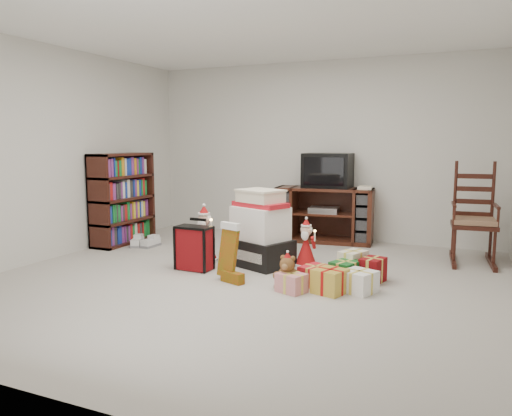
{
  "coord_description": "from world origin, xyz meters",
  "views": [
    {
      "loc": [
        2.09,
        -4.38,
        1.39
      ],
      "look_at": [
        -0.12,
        0.6,
        0.66
      ],
      "focal_mm": 35.0,
      "sensor_mm": 36.0,
      "label": 1
    }
  ],
  "objects_px": {
    "tv_stand": "(324,215)",
    "santa_figurine": "(306,248)",
    "gift_cluster": "(337,273)",
    "crt_television": "(328,170)",
    "rocking_chair": "(474,227)",
    "gift_pile": "(260,233)",
    "teddy_bear": "(288,274)",
    "red_suitcase": "(194,248)",
    "bookshelf": "(123,200)",
    "mrs_claus_figurine": "(204,240)",
    "sneaker_pair": "(144,243)"
  },
  "relations": [
    {
      "from": "bookshelf",
      "to": "santa_figurine",
      "type": "relative_size",
      "value": 2.25
    },
    {
      "from": "gift_cluster",
      "to": "santa_figurine",
      "type": "bearing_deg",
      "value": 131.05
    },
    {
      "from": "red_suitcase",
      "to": "mrs_claus_figurine",
      "type": "height_order",
      "value": "mrs_claus_figurine"
    },
    {
      "from": "teddy_bear",
      "to": "mrs_claus_figurine",
      "type": "height_order",
      "value": "mrs_claus_figurine"
    },
    {
      "from": "gift_pile",
      "to": "mrs_claus_figurine",
      "type": "bearing_deg",
      "value": -149.97
    },
    {
      "from": "crt_television",
      "to": "rocking_chair",
      "type": "bearing_deg",
      "value": -15.56
    },
    {
      "from": "rocking_chair",
      "to": "crt_television",
      "type": "relative_size",
      "value": 1.85
    },
    {
      "from": "tv_stand",
      "to": "gift_pile",
      "type": "xyz_separation_m",
      "value": [
        -0.27,
        -1.59,
        -0.01
      ]
    },
    {
      "from": "teddy_bear",
      "to": "santa_figurine",
      "type": "bearing_deg",
      "value": 97.31
    },
    {
      "from": "rocking_chair",
      "to": "red_suitcase",
      "type": "distance_m",
      "value": 3.2
    },
    {
      "from": "rocking_chair",
      "to": "santa_figurine",
      "type": "relative_size",
      "value": 2.21
    },
    {
      "from": "tv_stand",
      "to": "gift_cluster",
      "type": "height_order",
      "value": "tv_stand"
    },
    {
      "from": "santa_figurine",
      "to": "gift_cluster",
      "type": "relative_size",
      "value": 0.5
    },
    {
      "from": "red_suitcase",
      "to": "mrs_claus_figurine",
      "type": "distance_m",
      "value": 0.39
    },
    {
      "from": "santa_figurine",
      "to": "sneaker_pair",
      "type": "xyz_separation_m",
      "value": [
        -2.3,
        0.14,
        -0.16
      ]
    },
    {
      "from": "bookshelf",
      "to": "crt_television",
      "type": "xyz_separation_m",
      "value": [
        2.51,
        1.23,
        0.4
      ]
    },
    {
      "from": "red_suitcase",
      "to": "santa_figurine",
      "type": "distance_m",
      "value": 1.23
    },
    {
      "from": "bookshelf",
      "to": "gift_pile",
      "type": "xyz_separation_m",
      "value": [
        2.21,
        -0.39,
        -0.22
      ]
    },
    {
      "from": "gift_pile",
      "to": "santa_figurine",
      "type": "distance_m",
      "value": 0.53
    },
    {
      "from": "red_suitcase",
      "to": "teddy_bear",
      "type": "relative_size",
      "value": 1.77
    },
    {
      "from": "gift_cluster",
      "to": "crt_television",
      "type": "xyz_separation_m",
      "value": [
        -0.69,
        2.04,
        0.86
      ]
    },
    {
      "from": "teddy_bear",
      "to": "mrs_claus_figurine",
      "type": "distance_m",
      "value": 1.41
    },
    {
      "from": "red_suitcase",
      "to": "crt_television",
      "type": "bearing_deg",
      "value": 68.67
    },
    {
      "from": "red_suitcase",
      "to": "gift_cluster",
      "type": "height_order",
      "value": "red_suitcase"
    },
    {
      "from": "teddy_bear",
      "to": "sneaker_pair",
      "type": "relative_size",
      "value": 0.86
    },
    {
      "from": "gift_pile",
      "to": "teddy_bear",
      "type": "relative_size",
      "value": 2.62
    },
    {
      "from": "red_suitcase",
      "to": "crt_television",
      "type": "relative_size",
      "value": 0.87
    },
    {
      "from": "tv_stand",
      "to": "rocking_chair",
      "type": "height_order",
      "value": "rocking_chair"
    },
    {
      "from": "bookshelf",
      "to": "gift_pile",
      "type": "bearing_deg",
      "value": -9.94
    },
    {
      "from": "red_suitcase",
      "to": "sneaker_pair",
      "type": "xyz_separation_m",
      "value": [
        -1.24,
        0.78,
        -0.19
      ]
    },
    {
      "from": "red_suitcase",
      "to": "santa_figurine",
      "type": "xyz_separation_m",
      "value": [
        1.05,
        0.64,
        -0.03
      ]
    },
    {
      "from": "rocking_chair",
      "to": "gift_pile",
      "type": "bearing_deg",
      "value": -157.3
    },
    {
      "from": "bookshelf",
      "to": "sneaker_pair",
      "type": "bearing_deg",
      "value": -12.01
    },
    {
      "from": "red_suitcase",
      "to": "santa_figurine",
      "type": "height_order",
      "value": "red_suitcase"
    },
    {
      "from": "rocking_chair",
      "to": "teddy_bear",
      "type": "distance_m",
      "value": 2.46
    },
    {
      "from": "gift_pile",
      "to": "gift_cluster",
      "type": "height_order",
      "value": "gift_pile"
    },
    {
      "from": "teddy_bear",
      "to": "red_suitcase",
      "type": "bearing_deg",
      "value": 168.24
    },
    {
      "from": "tv_stand",
      "to": "red_suitcase",
      "type": "height_order",
      "value": "tv_stand"
    },
    {
      "from": "sneaker_pair",
      "to": "crt_television",
      "type": "xyz_separation_m",
      "value": [
        2.12,
        1.31,
        0.94
      ]
    },
    {
      "from": "rocking_chair",
      "to": "teddy_bear",
      "type": "xyz_separation_m",
      "value": [
        -1.58,
        -1.87,
        -0.27
      ]
    },
    {
      "from": "teddy_bear",
      "to": "gift_pile",
      "type": "bearing_deg",
      "value": 129.62
    },
    {
      "from": "tv_stand",
      "to": "rocking_chair",
      "type": "bearing_deg",
      "value": -19.29
    },
    {
      "from": "bookshelf",
      "to": "rocking_chair",
      "type": "relative_size",
      "value": 1.02
    },
    {
      "from": "gift_pile",
      "to": "mrs_claus_figurine",
      "type": "relative_size",
      "value": 1.27
    },
    {
      "from": "gift_cluster",
      "to": "rocking_chair",
      "type": "bearing_deg",
      "value": 53.19
    },
    {
      "from": "tv_stand",
      "to": "santa_figurine",
      "type": "bearing_deg",
      "value": -88.03
    },
    {
      "from": "bookshelf",
      "to": "teddy_bear",
      "type": "relative_size",
      "value": 3.84
    },
    {
      "from": "bookshelf",
      "to": "teddy_bear",
      "type": "xyz_separation_m",
      "value": [
        2.81,
        -1.11,
        -0.45
      ]
    },
    {
      "from": "gift_pile",
      "to": "red_suitcase",
      "type": "height_order",
      "value": "gift_pile"
    },
    {
      "from": "red_suitcase",
      "to": "gift_cluster",
      "type": "xyz_separation_m",
      "value": [
        1.57,
        0.05,
        -0.12
      ]
    }
  ]
}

